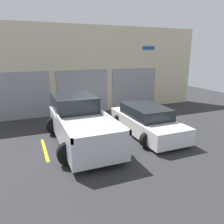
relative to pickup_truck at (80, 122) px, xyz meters
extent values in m
plane|color=#2D2D30|center=(1.55, 1.47, -0.86)|extent=(28.00, 28.00, 0.00)
cube|color=beige|center=(1.55, 4.77, 1.80)|extent=(16.02, 0.60, 5.31)
cube|color=#939399|center=(-2.25, 4.43, 0.48)|extent=(3.20, 0.08, 2.69)
cube|color=#939399|center=(1.35, 4.43, 0.48)|extent=(3.20, 0.08, 2.69)
cube|color=#939399|center=(4.94, 4.43, 0.48)|extent=(3.20, 0.08, 2.69)
cube|color=#1E4799|center=(5.95, 4.44, 3.14)|extent=(0.90, 0.03, 0.22)
cube|color=silver|center=(0.00, -0.30, -0.17)|extent=(1.97, 5.05, 0.91)
cube|color=#1E2328|center=(0.00, 1.09, 0.63)|extent=(1.81, 2.27, 0.69)
cube|color=silver|center=(-0.94, -1.44, 0.37)|extent=(0.08, 2.78, 0.18)
cube|color=silver|center=(0.94, -1.44, 0.37)|extent=(0.08, 2.78, 0.18)
cube|color=silver|center=(0.00, -2.78, 0.37)|extent=(1.97, 0.08, 0.18)
cylinder|color=black|center=(-0.87, 1.26, -0.44)|extent=(0.85, 0.22, 0.85)
cylinder|color=black|center=(0.87, 1.26, -0.44)|extent=(0.85, 0.22, 0.85)
cylinder|color=black|center=(-0.87, -1.86, -0.44)|extent=(0.85, 0.22, 0.85)
cylinder|color=black|center=(0.87, -1.86, -0.44)|extent=(0.85, 0.22, 0.85)
cube|color=white|center=(3.09, -0.30, -0.37)|extent=(1.76, 4.43, 0.68)
cube|color=#1E2328|center=(3.09, -0.19, 0.22)|extent=(1.55, 2.43, 0.50)
cylinder|color=black|center=(2.32, 1.07, -0.53)|extent=(0.66, 0.22, 0.66)
cylinder|color=black|center=(3.86, 1.07, -0.53)|extent=(0.66, 0.22, 0.66)
cylinder|color=black|center=(2.32, -1.67, -0.53)|extent=(0.66, 0.22, 0.66)
cylinder|color=black|center=(3.86, -1.67, -0.53)|extent=(0.66, 0.22, 0.66)
cube|color=gold|center=(-1.55, -0.30, -0.85)|extent=(0.12, 2.20, 0.01)
cube|color=gold|center=(1.55, -0.30, -0.85)|extent=(0.12, 2.20, 0.01)
cube|color=gold|center=(4.64, -0.30, -0.85)|extent=(0.12, 2.20, 0.01)
camera|label=1|loc=(-2.11, -8.65, 2.88)|focal=35.00mm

